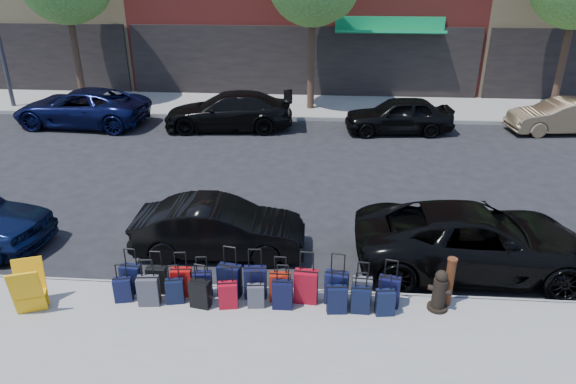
# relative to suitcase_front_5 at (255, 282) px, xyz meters

# --- Properties ---
(ground) EXTENTS (120.00, 120.00, 0.00)m
(ground) POSITION_rel_suitcase_front_5_xyz_m (0.04, 4.77, -0.48)
(ground) COLOR black
(ground) RESTS_ON ground
(sidewalk_near) EXTENTS (60.00, 4.00, 0.15)m
(sidewalk_near) POSITION_rel_suitcase_front_5_xyz_m (0.04, -1.73, -0.40)
(sidewalk_near) COLOR gray
(sidewalk_near) RESTS_ON ground
(sidewalk_far) EXTENTS (60.00, 4.00, 0.15)m
(sidewalk_far) POSITION_rel_suitcase_front_5_xyz_m (0.04, 14.77, -0.40)
(sidewalk_far) COLOR gray
(sidewalk_far) RESTS_ON ground
(curb_near) EXTENTS (60.00, 0.08, 0.15)m
(curb_near) POSITION_rel_suitcase_front_5_xyz_m (0.04, 0.29, -0.40)
(curb_near) COLOR gray
(curb_near) RESTS_ON ground
(curb_far) EXTENTS (60.00, 0.08, 0.15)m
(curb_far) POSITION_rel_suitcase_front_5_xyz_m (0.04, 12.75, -0.40)
(curb_far) COLOR gray
(curb_far) RESTS_ON ground
(suitcase_front_0) EXTENTS (0.41, 0.25, 0.96)m
(suitcase_front_0) POSITION_rel_suitcase_front_5_xyz_m (-2.47, -0.03, -0.03)
(suitcase_front_0) COLOR black
(suitcase_front_0) RESTS_ON sidewalk_near
(suitcase_front_1) EXTENTS (0.38, 0.21, 0.91)m
(suitcase_front_1) POSITION_rel_suitcase_front_5_xyz_m (-1.96, -0.00, -0.04)
(suitcase_front_1) COLOR black
(suitcase_front_1) RESTS_ON sidewalk_near
(suitcase_front_2) EXTENTS (0.41, 0.25, 0.94)m
(suitcase_front_2) POSITION_rel_suitcase_front_5_xyz_m (-1.45, -0.06, -0.03)
(suitcase_front_2) COLOR #990A09
(suitcase_front_2) RESTS_ON sidewalk_near
(suitcase_front_3) EXTENTS (0.38, 0.23, 0.87)m
(suitcase_front_3) POSITION_rel_suitcase_front_5_xyz_m (-1.03, -0.07, -0.05)
(suitcase_front_3) COLOR black
(suitcase_front_3) RESTS_ON sidewalk_near
(suitcase_front_4) EXTENTS (0.48, 0.33, 1.06)m
(suitcase_front_4) POSITION_rel_suitcase_front_5_xyz_m (-0.51, 0.01, 0.01)
(suitcase_front_4) COLOR black
(suitcase_front_4) RESTS_ON sidewalk_near
(suitcase_front_5) EXTENTS (0.45, 0.27, 1.04)m
(suitcase_front_5) POSITION_rel_suitcase_front_5_xyz_m (0.00, 0.00, 0.00)
(suitcase_front_5) COLOR black
(suitcase_front_5) RESTS_ON sidewalk_near
(suitcase_front_6) EXTENTS (0.40, 0.22, 0.95)m
(suitcase_front_6) POSITION_rel_suitcase_front_5_xyz_m (0.49, -0.08, -0.03)
(suitcase_front_6) COLOR maroon
(suitcase_front_6) RESTS_ON sidewalk_near
(suitcase_front_7) EXTENTS (0.46, 0.28, 1.07)m
(suitcase_front_7) POSITION_rel_suitcase_front_5_xyz_m (0.99, -0.08, 0.01)
(suitcase_front_7) COLOR maroon
(suitcase_front_7) RESTS_ON sidewalk_near
(suitcase_front_8) EXTENTS (0.47, 0.31, 1.06)m
(suitcase_front_8) POSITION_rel_suitcase_front_5_xyz_m (1.57, -0.08, 0.01)
(suitcase_front_8) COLOR black
(suitcase_front_8) RESTS_ON sidewalk_near
(suitcase_front_9) EXTENTS (0.38, 0.22, 0.89)m
(suitcase_front_9) POSITION_rel_suitcase_front_5_xyz_m (2.07, -0.06, -0.05)
(suitcase_front_9) COLOR #404045
(suitcase_front_9) RESTS_ON sidewalk_near
(suitcase_front_10) EXTENTS (0.44, 0.30, 0.97)m
(suitcase_front_10) POSITION_rel_suitcase_front_5_xyz_m (2.57, -0.08, -0.02)
(suitcase_front_10) COLOR black
(suitcase_front_10) RESTS_ON sidewalk_near
(suitcase_back_0) EXTENTS (0.37, 0.26, 0.80)m
(suitcase_back_0) POSITION_rel_suitcase_front_5_xyz_m (-2.53, -0.33, -0.08)
(suitcase_back_0) COLOR black
(suitcase_back_0) RESTS_ON sidewalk_near
(suitcase_back_1) EXTENTS (0.42, 0.27, 0.95)m
(suitcase_back_1) POSITION_rel_suitcase_front_5_xyz_m (-2.00, -0.40, -0.03)
(suitcase_back_1) COLOR #39383D
(suitcase_back_1) RESTS_ON sidewalk_near
(suitcase_back_2) EXTENTS (0.37, 0.26, 0.80)m
(suitcase_back_2) POSITION_rel_suitcase_front_5_xyz_m (-1.52, -0.31, -0.07)
(suitcase_back_2) COLOR black
(suitcase_back_2) RESTS_ON sidewalk_near
(suitcase_back_3) EXTENTS (0.41, 0.29, 0.90)m
(suitcase_back_3) POSITION_rel_suitcase_front_5_xyz_m (-1.00, -0.39, -0.05)
(suitcase_back_3) COLOR black
(suitcase_back_3) RESTS_ON sidewalk_near
(suitcase_back_4) EXTENTS (0.39, 0.27, 0.85)m
(suitcase_back_4) POSITION_rel_suitcase_front_5_xyz_m (-0.47, -0.37, -0.06)
(suitcase_back_4) COLOR maroon
(suitcase_back_4) RESTS_ON sidewalk_near
(suitcase_back_5) EXTENTS (0.34, 0.22, 0.76)m
(suitcase_back_5) POSITION_rel_suitcase_front_5_xyz_m (0.05, -0.32, -0.09)
(suitcase_back_5) COLOR #3D3D43
(suitcase_back_5) RESTS_ON sidewalk_near
(suitcase_back_6) EXTENTS (0.38, 0.22, 0.91)m
(suitcase_back_6) POSITION_rel_suitcase_front_5_xyz_m (0.56, -0.30, -0.04)
(suitcase_back_6) COLOR black
(suitcase_back_6) RESTS_ON sidewalk_near
(suitcase_back_8) EXTENTS (0.39, 0.25, 0.88)m
(suitcase_back_8) POSITION_rel_suitcase_front_5_xyz_m (1.58, -0.36, -0.05)
(suitcase_back_8) COLOR black
(suitcase_back_8) RESTS_ON sidewalk_near
(suitcase_back_9) EXTENTS (0.36, 0.21, 0.84)m
(suitcase_back_9) POSITION_rel_suitcase_front_5_xyz_m (2.02, -0.33, -0.06)
(suitcase_back_9) COLOR black
(suitcase_back_9) RESTS_ON sidewalk_near
(suitcase_back_10) EXTENTS (0.37, 0.24, 0.82)m
(suitcase_back_10) POSITION_rel_suitcase_front_5_xyz_m (2.48, -0.36, -0.07)
(suitcase_back_10) COLOR black
(suitcase_back_10) RESTS_ON sidewalk_near
(fire_hydrant) EXTENTS (0.43, 0.38, 0.85)m
(fire_hydrant) POSITION_rel_suitcase_front_5_xyz_m (3.50, -0.13, 0.06)
(fire_hydrant) COLOR black
(fire_hydrant) RESTS_ON sidewalk_near
(bollard) EXTENTS (0.19, 0.19, 1.01)m
(bollard) POSITION_rel_suitcase_front_5_xyz_m (3.70, 0.04, 0.20)
(bollard) COLOR #38190C
(bollard) RESTS_ON sidewalk_near
(display_rack) EXTENTS (0.71, 0.75, 0.97)m
(display_rack) POSITION_rel_suitcase_front_5_xyz_m (-4.15, -0.74, 0.15)
(display_rack) COLOR #EEA50D
(display_rack) RESTS_ON sidewalk_near
(car_near_1) EXTENTS (3.92, 1.47, 1.28)m
(car_near_1) POSITION_rel_suitcase_front_5_xyz_m (-1.07, 1.83, 0.16)
(car_near_1) COLOR black
(car_near_1) RESTS_ON ground
(car_near_2) EXTENTS (5.19, 2.49, 1.43)m
(car_near_2) POSITION_rel_suitcase_front_5_xyz_m (4.56, 1.60, 0.24)
(car_near_2) COLOR black
(car_near_2) RESTS_ON ground
(car_far_0) EXTENTS (5.50, 2.80, 1.49)m
(car_far_0) POSITION_rel_suitcase_front_5_xyz_m (-8.68, 11.37, 0.27)
(car_far_0) COLOR #0C1036
(car_far_0) RESTS_ON ground
(car_far_1) EXTENTS (5.22, 2.46, 1.47)m
(car_far_1) POSITION_rel_suitcase_front_5_xyz_m (-2.61, 11.34, 0.26)
(car_far_1) COLOR black
(car_far_1) RESTS_ON ground
(car_far_2) EXTENTS (4.28, 2.04, 1.41)m
(car_far_2) POSITION_rel_suitcase_front_5_xyz_m (4.08, 11.37, 0.23)
(car_far_2) COLOR black
(car_far_2) RESTS_ON ground
(car_far_3) EXTENTS (4.13, 1.84, 1.32)m
(car_far_3) POSITION_rel_suitcase_front_5_xyz_m (10.41, 11.83, 0.18)
(car_far_3) COLOR #9D8660
(car_far_3) RESTS_ON ground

